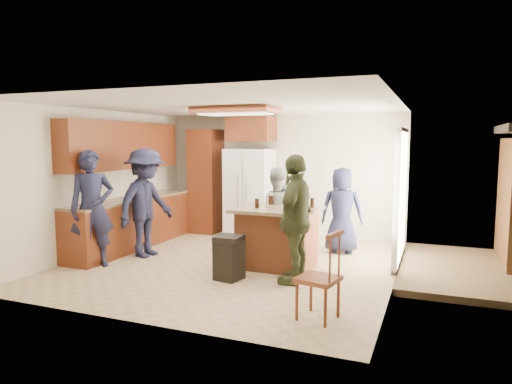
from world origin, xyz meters
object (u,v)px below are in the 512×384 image
at_px(person_behind_right, 342,210).
at_px(kitchen_island, 277,237).
at_px(refrigerator, 250,193).
at_px(person_counter, 146,203).
at_px(person_front_left, 92,209).
at_px(person_behind_left, 276,213).
at_px(person_side_right, 296,219).
at_px(trash_bin, 229,257).
at_px(spindle_chair, 320,279).

bearing_deg(person_behind_right, kitchen_island, 54.49).
bearing_deg(refrigerator, person_counter, -115.31).
relative_size(person_front_left, refrigerator, 1.01).
relative_size(person_behind_left, refrigerator, 0.85).
bearing_deg(refrigerator, person_side_right, -56.04).
height_order(person_side_right, trash_bin, person_side_right).
bearing_deg(person_counter, trash_bin, -102.66).
height_order(person_front_left, person_behind_left, person_front_left).
bearing_deg(person_front_left, person_behind_right, -13.62).
relative_size(person_front_left, trash_bin, 2.90).
bearing_deg(person_counter, person_front_left, 163.17).
bearing_deg(trash_bin, person_behind_left, 81.71).
bearing_deg(person_front_left, person_counter, 17.79).
bearing_deg(refrigerator, person_front_left, -115.02).
bearing_deg(person_behind_left, trash_bin, 64.89).
xyz_separation_m(person_counter, refrigerator, (1.02, 2.15, -0.02)).
height_order(refrigerator, trash_bin, refrigerator).
bearing_deg(spindle_chair, trash_bin, 148.20).
xyz_separation_m(person_side_right, trash_bin, (-0.92, -0.21, -0.57)).
relative_size(person_behind_left, kitchen_island, 1.19).
bearing_deg(person_front_left, refrigerator, 17.06).
bearing_deg(person_front_left, person_behind_left, -14.89).
bearing_deg(person_counter, kitchen_island, -77.60).
distance_m(person_counter, kitchen_island, 2.34).
xyz_separation_m(person_front_left, kitchen_island, (2.67, 1.05, -0.44)).
bearing_deg(kitchen_island, refrigerator, 123.09).
xyz_separation_m(person_front_left, person_counter, (0.39, 0.86, 0.01)).
distance_m(person_behind_right, trash_bin, 2.50).
bearing_deg(spindle_chair, person_behind_right, 96.85).
relative_size(person_side_right, trash_bin, 2.83).
height_order(person_behind_right, person_counter, person_counter).
xyz_separation_m(person_front_left, person_behind_right, (3.42, 2.33, -0.16)).
distance_m(person_behind_left, person_counter, 2.21).
distance_m(person_behind_right, refrigerator, 2.13).
xyz_separation_m(person_side_right, person_counter, (-2.78, 0.48, 0.03)).
height_order(person_front_left, trash_bin, person_front_left).
bearing_deg(kitchen_island, person_counter, -175.05).
relative_size(person_behind_right, trash_bin, 2.40).
height_order(kitchen_island, spindle_chair, spindle_chair).
relative_size(person_front_left, kitchen_island, 1.43).
distance_m(person_behind_left, trash_bin, 1.51).
distance_m(person_counter, refrigerator, 2.38).
xyz_separation_m(person_side_right, refrigerator, (-1.77, 2.62, 0.01)).
bearing_deg(person_counter, refrigerator, -17.87).
relative_size(person_counter, spindle_chair, 1.85).
distance_m(person_front_left, person_behind_left, 2.94).
relative_size(person_behind_left, person_behind_right, 1.01).
bearing_deg(kitchen_island, person_behind_right, 59.67).
relative_size(kitchen_island, spindle_chair, 1.29).
bearing_deg(spindle_chair, kitchen_island, 121.42).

